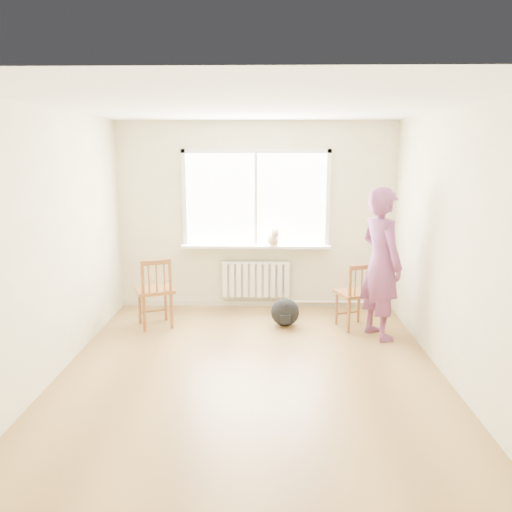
# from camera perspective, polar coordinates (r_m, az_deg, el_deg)

# --- Properties ---
(floor) EXTENTS (4.50, 4.50, 0.00)m
(floor) POSITION_cam_1_polar(r_m,az_deg,el_deg) (5.44, -0.53, -12.82)
(floor) COLOR #9E7640
(floor) RESTS_ON ground
(ceiling) EXTENTS (4.50, 4.50, 0.00)m
(ceiling) POSITION_cam_1_polar(r_m,az_deg,el_deg) (4.96, -0.59, 16.83)
(ceiling) COLOR white
(ceiling) RESTS_ON back_wall
(back_wall) EXTENTS (4.00, 0.01, 2.70)m
(back_wall) POSITION_cam_1_polar(r_m,az_deg,el_deg) (7.25, 0.00, 4.55)
(back_wall) COLOR beige
(back_wall) RESTS_ON ground
(window) EXTENTS (2.12, 0.05, 1.42)m
(window) POSITION_cam_1_polar(r_m,az_deg,el_deg) (7.19, -0.00, 7.00)
(window) COLOR white
(window) RESTS_ON back_wall
(windowsill) EXTENTS (2.15, 0.22, 0.04)m
(windowsill) POSITION_cam_1_polar(r_m,az_deg,el_deg) (7.21, -0.02, 1.13)
(windowsill) COLOR white
(windowsill) RESTS_ON back_wall
(radiator) EXTENTS (1.00, 0.12, 0.55)m
(radiator) POSITION_cam_1_polar(r_m,az_deg,el_deg) (7.33, -0.01, -2.62)
(radiator) COLOR white
(radiator) RESTS_ON back_wall
(heating_pipe) EXTENTS (1.40, 0.04, 0.04)m
(heating_pipe) POSITION_cam_1_polar(r_m,az_deg,el_deg) (7.54, 9.58, -5.22)
(heating_pipe) COLOR silver
(heating_pipe) RESTS_ON back_wall
(baseboard) EXTENTS (4.00, 0.03, 0.08)m
(baseboard) POSITION_cam_1_polar(r_m,az_deg,el_deg) (7.51, -0.00, -5.42)
(baseboard) COLOR beige
(baseboard) RESTS_ON ground
(chair_left) EXTENTS (0.60, 0.59, 0.93)m
(chair_left) POSITION_cam_1_polar(r_m,az_deg,el_deg) (6.63, -11.42, -4.13)
(chair_left) COLOR #9C662D
(chair_left) RESTS_ON floor
(chair_right) EXTENTS (0.55, 0.54, 0.88)m
(chair_right) POSITION_cam_1_polar(r_m,az_deg,el_deg) (6.60, 11.40, -4.47)
(chair_right) COLOR #9C662D
(chair_right) RESTS_ON floor
(person) EXTENTS (0.68, 0.80, 1.86)m
(person) POSITION_cam_1_polar(r_m,az_deg,el_deg) (6.25, 14.09, -0.88)
(person) COLOR #C44160
(person) RESTS_ON floor
(cat) EXTENTS (0.24, 0.42, 0.28)m
(cat) POSITION_cam_1_polar(r_m,az_deg,el_deg) (7.10, 1.99, 2.05)
(cat) COLOR beige
(cat) RESTS_ON windowsill
(backpack) EXTENTS (0.42, 0.35, 0.37)m
(backpack) POSITION_cam_1_polar(r_m,az_deg,el_deg) (6.65, 3.35, -6.44)
(backpack) COLOR black
(backpack) RESTS_ON floor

